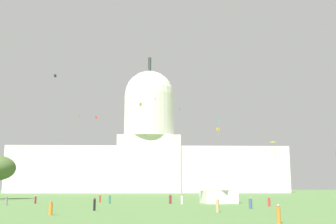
# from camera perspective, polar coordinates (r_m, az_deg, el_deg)

# --- Properties ---
(capitol_building) EXTENTS (144.51, 26.77, 73.39)m
(capitol_building) POSITION_cam_1_polar(r_m,az_deg,el_deg) (222.09, -2.63, -5.25)
(capitol_building) COLOR silver
(capitol_building) RESTS_ON ground_plane
(event_tent) EXTENTS (7.19, 6.70, 5.30)m
(event_tent) POSITION_cam_1_polar(r_m,az_deg,el_deg) (82.73, 6.92, -10.47)
(event_tent) COLOR white
(event_tent) RESTS_ON ground_plane
(person_grey_near_tree_east) EXTENTS (0.48, 0.48, 1.52)m
(person_grey_near_tree_east) POSITION_cam_1_polar(r_m,az_deg,el_deg) (78.35, -21.24, -11.32)
(person_grey_near_tree_east) COLOR gray
(person_grey_near_tree_east) RESTS_ON ground_plane
(person_teal_deep_crowd) EXTENTS (0.45, 0.45, 1.72)m
(person_teal_deep_crowd) POSITION_cam_1_polar(r_m,az_deg,el_deg) (80.86, -7.98, -11.77)
(person_teal_deep_crowd) COLOR #1E757A
(person_teal_deep_crowd) RESTS_ON ground_plane
(person_denim_mid_right) EXTENTS (0.49, 0.49, 1.62)m
(person_denim_mid_right) POSITION_cam_1_polar(r_m,az_deg,el_deg) (63.69, 11.23, -12.21)
(person_denim_mid_right) COLOR #3D5684
(person_denim_mid_right) RESTS_ON ground_plane
(person_red_back_right) EXTENTS (0.58, 0.58, 1.61)m
(person_red_back_right) POSITION_cam_1_polar(r_m,az_deg,el_deg) (71.52, 13.67, -11.87)
(person_red_back_right) COLOR red
(person_red_back_right) RESTS_ON ground_plane
(person_tan_front_left) EXTENTS (0.60, 0.60, 1.76)m
(person_tan_front_left) POSITION_cam_1_polar(r_m,az_deg,el_deg) (54.09, 6.80, -12.64)
(person_tan_front_left) COLOR tan
(person_tan_front_left) RESTS_ON ground_plane
(person_red_front_right) EXTENTS (0.55, 0.55, 1.69)m
(person_red_front_right) POSITION_cam_1_polar(r_m,az_deg,el_deg) (87.77, -9.31, -11.63)
(person_red_front_right) COLOR red
(person_red_front_right) RESTS_ON ground_plane
(person_black_aisle_center) EXTENTS (0.45, 0.45, 1.75)m
(person_black_aisle_center) POSITION_cam_1_polar(r_m,az_deg,el_deg) (58.42, -10.04, -12.35)
(person_black_aisle_center) COLOR black
(person_black_aisle_center) RESTS_ON ground_plane
(person_orange_lawn_far_right) EXTENTS (0.48, 0.48, 1.67)m
(person_orange_lawn_far_right) POSITION_cam_1_polar(r_m,az_deg,el_deg) (38.95, 14.90, -13.40)
(person_orange_lawn_far_right) COLOR orange
(person_orange_lawn_far_right) RESTS_ON ground_plane
(person_white_near_tent) EXTENTS (0.58, 0.58, 1.78)m
(person_white_near_tent) POSITION_cam_1_polar(r_m,az_deg,el_deg) (78.59, 1.93, -11.91)
(person_white_near_tent) COLOR silver
(person_white_near_tent) RESTS_ON ground_plane
(person_maroon_near_tree_west) EXTENTS (0.51, 0.51, 1.58)m
(person_maroon_near_tree_west) POSITION_cam_1_polar(r_m,az_deg,el_deg) (84.90, -17.70, -11.37)
(person_maroon_near_tree_west) COLOR maroon
(person_maroon_near_tree_west) RESTS_ON ground_plane
(person_orange_mid_center) EXTENTS (0.59, 0.59, 1.63)m
(person_orange_mid_center) POSITION_cam_1_polar(r_m,az_deg,el_deg) (50.32, -15.76, -12.60)
(person_orange_mid_center) COLOR orange
(person_orange_mid_center) RESTS_ON ground_plane
(person_maroon_mid_left) EXTENTS (0.68, 0.68, 1.72)m
(person_maroon_mid_left) POSITION_cam_1_polar(r_m,az_deg,el_deg) (80.60, 0.31, -11.89)
(person_maroon_mid_left) COLOR maroon
(person_maroon_mid_left) RESTS_ON ground_plane
(kite_pink_high) EXTENTS (0.75, 1.13, 2.60)m
(kite_pink_high) POSITION_cam_1_polar(r_m,az_deg,el_deg) (168.72, -1.76, 1.81)
(kite_pink_high) COLOR pink
(kite_white_low) EXTENTS (1.06, 0.99, 2.82)m
(kite_white_low) POSITION_cam_1_polar(r_m,az_deg,el_deg) (171.14, 8.15, -7.17)
(kite_white_low) COLOR white
(kite_gold_mid) EXTENTS (1.32, 1.37, 3.68)m
(kite_gold_mid) POSITION_cam_1_polar(r_m,az_deg,el_deg) (177.65, 6.87, -2.37)
(kite_gold_mid) COLOR gold
(kite_yellow_low) EXTENTS (1.33, 1.36, 2.82)m
(kite_yellow_low) POSITION_cam_1_polar(r_m,az_deg,el_deg) (82.15, 14.46, -4.45)
(kite_yellow_low) COLOR yellow
(kite_lime_high) EXTENTS (1.14, 0.86, 4.71)m
(kite_lime_high) POSITION_cam_1_polar(r_m,az_deg,el_deg) (171.23, -3.79, 0.93)
(kite_lime_high) COLOR #8CD133
(kite_cyan_mid) EXTENTS (0.91, 0.57, 3.06)m
(kite_cyan_mid) POSITION_cam_1_polar(r_m,az_deg,el_deg) (168.35, 6.95, -0.84)
(kite_cyan_mid) COLOR #33BCDB
(kite_red_mid) EXTENTS (0.87, 0.83, 4.00)m
(kite_red_mid) POSITION_cam_1_polar(r_m,az_deg,el_deg) (177.28, -9.82, -0.82)
(kite_red_mid) COLOR red
(kite_black_high) EXTENTS (0.71, 0.74, 0.84)m
(kite_black_high) POSITION_cam_1_polar(r_m,az_deg,el_deg) (128.92, -15.20, 4.82)
(kite_black_high) COLOR black
(kite_turquoise_high) EXTENTS (0.55, 0.99, 1.01)m
(kite_turquoise_high) POSITION_cam_1_polar(r_m,az_deg,el_deg) (182.22, 1.60, 0.46)
(kite_turquoise_high) COLOR teal
(kite_orange_mid) EXTENTS (0.36, 0.60, 2.08)m
(kite_orange_mid) POSITION_cam_1_polar(r_m,az_deg,el_deg) (171.87, -12.09, -0.64)
(kite_orange_mid) COLOR orange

